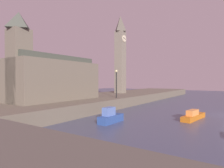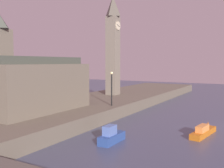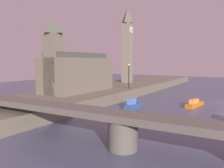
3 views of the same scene
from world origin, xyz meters
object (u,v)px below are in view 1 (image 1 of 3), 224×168
at_px(streetlamp, 116,81).
at_px(boat_patrol_orange, 194,115).
at_px(parliament_hall, 52,77).
at_px(boat_tour_blue, 112,117).
at_px(clock_tower, 120,53).

relative_size(streetlamp, boat_patrol_orange, 0.83).
distance_m(streetlamp, boat_patrol_orange, 12.44).
relative_size(parliament_hall, boat_tour_blue, 3.51).
distance_m(parliament_hall, boat_patrol_orange, 18.19).
relative_size(boat_patrol_orange, boat_tour_blue, 1.45).
height_order(parliament_hall, boat_tour_blue, parliament_hall).
xyz_separation_m(streetlamp, boat_tour_blue, (-8.86, -5.22, -3.59)).
distance_m(clock_tower, parliament_hall, 18.78).
relative_size(parliament_hall, streetlamp, 2.93).
bearing_deg(clock_tower, boat_patrol_orange, -126.22).
bearing_deg(parliament_hall, boat_patrol_orange, -72.15).
bearing_deg(boat_patrol_orange, boat_tour_blue, 135.21).
bearing_deg(boat_tour_blue, clock_tower, 29.60).
height_order(boat_patrol_orange, boat_tour_blue, boat_tour_blue).
xyz_separation_m(parliament_hall, boat_tour_blue, (-1.02, -10.44, -4.11)).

